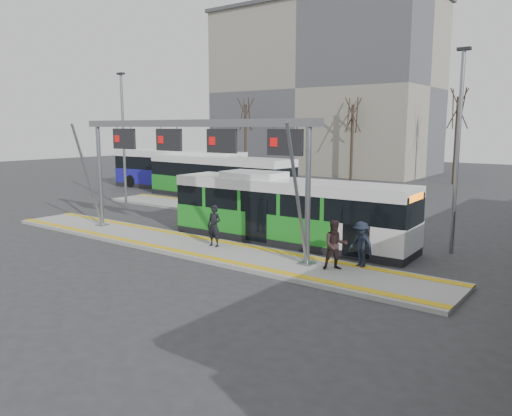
{
  "coord_description": "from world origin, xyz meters",
  "views": [
    {
      "loc": [
        14.52,
        -14.78,
        5.05
      ],
      "look_at": [
        1.17,
        3.0,
        1.43
      ],
      "focal_mm": 35.0,
      "sensor_mm": 36.0,
      "label": 1
    }
  ],
  "objects_px": {
    "gantry": "(187,145)",
    "passenger_a": "(214,226)",
    "passenger_b": "(335,245)",
    "hero_bus": "(288,211)",
    "passenger_c": "(361,244)"
  },
  "relations": [
    {
      "from": "gantry",
      "to": "passenger_a",
      "type": "xyz_separation_m",
      "value": [
        1.36,
        0.07,
        -3.29
      ]
    },
    {
      "from": "gantry",
      "to": "passenger_b",
      "type": "bearing_deg",
      "value": 0.31
    },
    {
      "from": "gantry",
      "to": "hero_bus",
      "type": "relative_size",
      "value": 1.16
    },
    {
      "from": "passenger_a",
      "to": "passenger_b",
      "type": "distance_m",
      "value": 5.62
    },
    {
      "from": "passenger_a",
      "to": "passenger_c",
      "type": "bearing_deg",
      "value": 1.28
    },
    {
      "from": "gantry",
      "to": "hero_bus",
      "type": "distance_m",
      "value": 5.2
    },
    {
      "from": "passenger_a",
      "to": "passenger_c",
      "type": "xyz_separation_m",
      "value": [
        6.2,
        0.78,
        -0.05
      ]
    },
    {
      "from": "passenger_b",
      "to": "hero_bus",
      "type": "bearing_deg",
      "value": 103.1
    },
    {
      "from": "hero_bus",
      "to": "passenger_a",
      "type": "bearing_deg",
      "value": -121.3
    },
    {
      "from": "hero_bus",
      "to": "passenger_c",
      "type": "relative_size",
      "value": 6.85
    },
    {
      "from": "passenger_a",
      "to": "hero_bus",
      "type": "bearing_deg",
      "value": 54.92
    },
    {
      "from": "gantry",
      "to": "passenger_a",
      "type": "relative_size",
      "value": 7.53
    },
    {
      "from": "passenger_a",
      "to": "passenger_b",
      "type": "relative_size",
      "value": 1.0
    },
    {
      "from": "gantry",
      "to": "hero_bus",
      "type": "bearing_deg",
      "value": 45.21
    },
    {
      "from": "hero_bus",
      "to": "passenger_b",
      "type": "height_order",
      "value": "hero_bus"
    }
  ]
}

